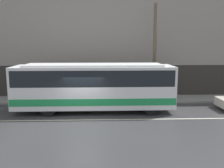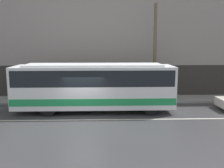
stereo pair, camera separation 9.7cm
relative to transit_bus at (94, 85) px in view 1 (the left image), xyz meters
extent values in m
plane|color=#38383A|center=(-0.63, -2.03, -1.81)|extent=(60.00, 60.00, 0.00)
cube|color=gray|center=(-0.63, 3.21, -1.74)|extent=(60.00, 2.47, 0.13)
cube|color=gray|center=(-0.63, 4.59, 3.62)|extent=(60.00, 0.30, 10.84)
cube|color=#2D2B28|center=(-0.63, 4.43, -0.45)|extent=(60.00, 0.06, 2.71)
cube|color=beige|center=(-0.63, -2.03, -1.80)|extent=(54.00, 0.14, 0.01)
cube|color=white|center=(-0.01, 0.00, -0.09)|extent=(10.55, 2.58, 2.73)
cube|color=#1E8C4C|center=(-0.01, 0.00, -0.91)|extent=(10.50, 2.61, 0.45)
cube|color=black|center=(-0.01, 0.00, 0.58)|extent=(10.23, 2.60, 1.04)
cube|color=orange|center=(5.22, 0.00, 1.09)|extent=(0.12, 1.94, 0.28)
cube|color=white|center=(-0.01, 0.00, 1.34)|extent=(8.97, 2.20, 0.12)
cylinder|color=black|center=(3.67, -1.13, -1.32)|extent=(0.97, 0.28, 0.97)
cylinder|color=black|center=(3.67, 1.13, -1.32)|extent=(0.97, 0.28, 0.97)
cylinder|color=black|center=(-2.88, -1.13, -1.32)|extent=(0.97, 0.28, 0.97)
cylinder|color=black|center=(-2.88, 1.13, -1.32)|extent=(0.97, 0.28, 0.97)
cylinder|color=black|center=(9.32, 0.81, -1.49)|extent=(0.63, 0.20, 0.63)
cylinder|color=brown|center=(4.60, 2.73, 2.02)|extent=(0.27, 0.27, 7.39)
cylinder|color=maroon|center=(-0.98, 2.77, -0.96)|extent=(0.36, 0.36, 1.43)
sphere|color=tan|center=(-0.98, 2.77, -0.11)|extent=(0.26, 0.26, 0.26)
camera|label=1|loc=(0.57, -16.54, 2.79)|focal=40.00mm
camera|label=2|loc=(0.67, -16.54, 2.79)|focal=40.00mm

